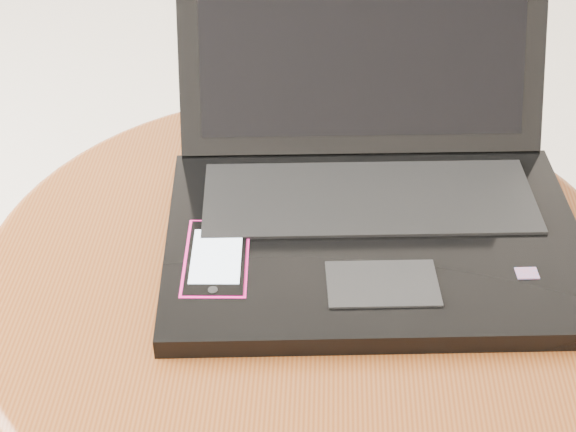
{
  "coord_description": "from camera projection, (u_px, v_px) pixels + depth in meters",
  "views": [
    {
      "loc": [
        0.09,
        -0.68,
        1.07
      ],
      "look_at": [
        0.06,
        -0.05,
        0.57
      ],
      "focal_mm": 55.74,
      "sensor_mm": 36.0,
      "label": 1
    }
  ],
  "objects": [
    {
      "name": "phone_black",
      "position": [
        242.0,
        242.0,
        0.87
      ],
      "size": [
        0.08,
        0.11,
        0.01
      ],
      "color": "black",
      "rests_on": "table"
    },
    {
      "name": "phone_pink",
      "position": [
        217.0,
        261.0,
        0.83
      ],
      "size": [
        0.06,
        0.11,
        0.01
      ],
      "color": "#F61886",
      "rests_on": "phone_black"
    },
    {
      "name": "table",
      "position": [
        305.0,
        339.0,
        0.92
      ],
      "size": [
        0.64,
        0.64,
        0.51
      ],
      "color": "#562D1A",
      "rests_on": "ground"
    },
    {
      "name": "laptop",
      "position": [
        370.0,
        179.0,
        0.88
      ],
      "size": [
        0.42,
        0.41,
        0.24
      ],
      "color": "black",
      "rests_on": "table"
    }
  ]
}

